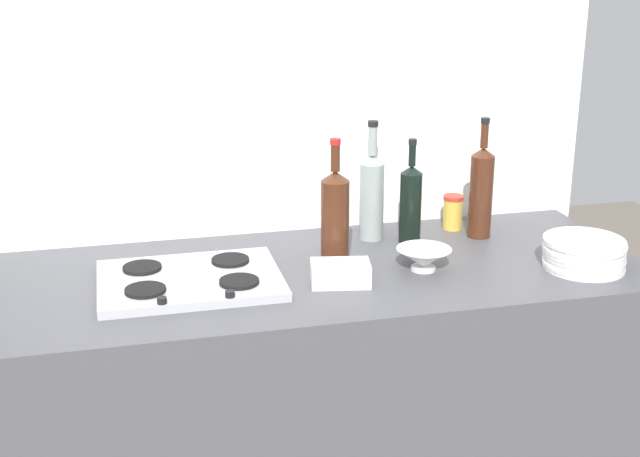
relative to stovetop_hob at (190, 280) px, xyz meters
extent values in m
cube|color=#4C4C51|center=(0.36, 0.02, -0.46)|extent=(1.80, 0.70, 0.90)
cube|color=white|center=(0.36, 0.40, 0.25)|extent=(1.90, 0.06, 2.33)
cube|color=#B2B2B7|center=(0.00, 0.00, 0.00)|extent=(0.47, 0.35, 0.02)
cylinder|color=black|center=(-0.12, -0.08, 0.02)|extent=(0.10, 0.10, 0.01)
cylinder|color=black|center=(0.12, -0.08, 0.02)|extent=(0.10, 0.10, 0.01)
cylinder|color=black|center=(-0.12, 0.08, 0.02)|extent=(0.10, 0.10, 0.01)
cylinder|color=black|center=(0.12, 0.08, 0.02)|extent=(0.10, 0.10, 0.01)
cylinder|color=black|center=(-0.08, -0.16, 0.02)|extent=(0.02, 0.02, 0.02)
cylinder|color=black|center=(0.08, -0.16, 0.02)|extent=(0.02, 0.02, 0.02)
cylinder|color=white|center=(1.07, -0.14, -0.01)|extent=(0.22, 0.22, 0.01)
cylinder|color=white|center=(1.07, -0.14, 0.00)|extent=(0.22, 0.22, 0.01)
cylinder|color=white|center=(1.07, -0.14, 0.01)|extent=(0.22, 0.22, 0.01)
cylinder|color=white|center=(1.07, -0.14, 0.02)|extent=(0.22, 0.22, 0.01)
cylinder|color=white|center=(1.06, -0.14, 0.03)|extent=(0.22, 0.22, 0.01)
cylinder|color=white|center=(1.06, -0.14, 0.05)|extent=(0.22, 0.22, 0.01)
cylinder|color=white|center=(1.07, -0.14, 0.06)|extent=(0.22, 0.22, 0.01)
cylinder|color=white|center=(1.06, -0.14, 0.07)|extent=(0.22, 0.22, 0.01)
cylinder|color=black|center=(0.67, 0.18, 0.09)|extent=(0.06, 0.06, 0.21)
cone|color=black|center=(0.67, 0.18, 0.21)|extent=(0.06, 0.06, 0.02)
cylinder|color=black|center=(0.67, 0.18, 0.25)|extent=(0.02, 0.02, 0.06)
cylinder|color=black|center=(0.67, 0.18, 0.29)|extent=(0.02, 0.02, 0.02)
cylinder|color=#472314|center=(0.41, 0.06, 0.11)|extent=(0.08, 0.08, 0.24)
cone|color=#472314|center=(0.41, 0.06, 0.24)|extent=(0.08, 0.08, 0.03)
cylinder|color=#472314|center=(0.41, 0.06, 0.29)|extent=(0.03, 0.03, 0.07)
cylinder|color=#B21E1E|center=(0.41, 0.06, 0.34)|extent=(0.03, 0.03, 0.02)
cylinder|color=gray|center=(0.57, 0.24, 0.10)|extent=(0.07, 0.07, 0.23)
cone|color=gray|center=(0.57, 0.24, 0.23)|extent=(0.07, 0.07, 0.03)
cylinder|color=gray|center=(0.57, 0.24, 0.29)|extent=(0.03, 0.03, 0.09)
cylinder|color=black|center=(0.57, 0.24, 0.34)|extent=(0.03, 0.03, 0.02)
cylinder|color=#472314|center=(0.90, 0.18, 0.11)|extent=(0.07, 0.07, 0.25)
cone|color=#472314|center=(0.90, 0.18, 0.25)|extent=(0.07, 0.07, 0.02)
cylinder|color=#472314|center=(0.90, 0.18, 0.30)|extent=(0.02, 0.02, 0.07)
cylinder|color=black|center=(0.90, 0.18, 0.34)|extent=(0.03, 0.03, 0.02)
cylinder|color=white|center=(0.63, -0.04, -0.01)|extent=(0.07, 0.07, 0.01)
cone|color=white|center=(0.63, -0.04, 0.02)|extent=(0.15, 0.15, 0.05)
cube|color=white|center=(0.39, -0.09, 0.02)|extent=(0.17, 0.12, 0.06)
cylinder|color=gold|center=(0.84, 0.27, 0.03)|extent=(0.06, 0.06, 0.10)
cylinder|color=red|center=(0.84, 0.27, 0.09)|extent=(0.06, 0.06, 0.01)
camera|label=1|loc=(-0.17, -2.14, 0.86)|focal=48.76mm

